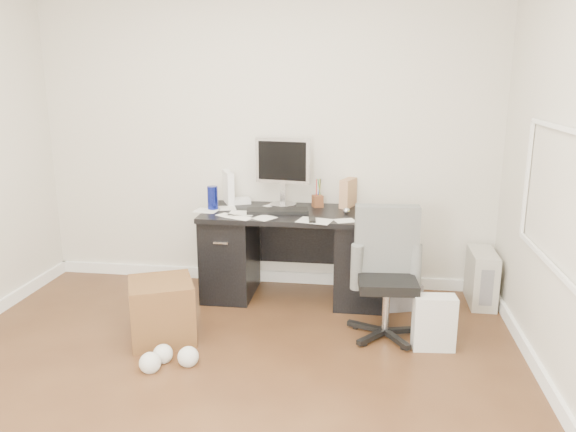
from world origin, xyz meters
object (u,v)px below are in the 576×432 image
desk (294,252)px  lcd_monitor (283,172)px  office_chair (387,275)px  keyboard (278,211)px  pc_tower (481,278)px  wicker_basket (162,310)px

desk → lcd_monitor: bearing=122.9°
desk → lcd_monitor: size_ratio=2.51×
desk → office_chair: size_ratio=1.60×
keyboard → office_chair: 1.10m
lcd_monitor → pc_tower: lcd_monitor is taller
pc_tower → keyboard: bearing=-175.1°
lcd_monitor → wicker_basket: lcd_monitor is taller
desk → wicker_basket: desk is taller
lcd_monitor → wicker_basket: bearing=-114.3°
lcd_monitor → keyboard: (-0.01, -0.24, -0.28)m
desk → wicker_basket: (-0.84, -0.91, -0.18)m
keyboard → pc_tower: bearing=-5.3°
desk → lcd_monitor: lcd_monitor is taller
desk → keyboard: (-0.13, -0.05, 0.36)m
lcd_monitor → office_chair: bearing=-35.0°
keyboard → office_chair: bearing=-43.6°
office_chair → pc_tower: (0.80, 0.72, -0.24)m
keyboard → lcd_monitor: bearing=77.9°
desk → keyboard: bearing=-158.7°
lcd_monitor → keyboard: lcd_monitor is taller
lcd_monitor → pc_tower: 1.87m
lcd_monitor → keyboard: 0.37m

